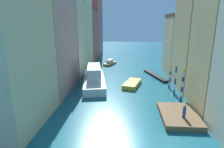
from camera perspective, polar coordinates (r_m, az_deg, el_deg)
ground_plane at (r=41.62m, az=3.92°, el=-0.50°), size 154.00×154.00×0.00m
building_left_0 at (r=22.96m, az=-28.44°, el=3.71°), size 6.41×10.68×14.73m
building_left_1 at (r=32.46m, az=-18.65°, el=13.13°), size 6.41×11.54×20.98m
building_left_2 at (r=41.99m, az=-13.14°, el=10.80°), size 6.41×8.03×16.57m
building_left_3 at (r=49.99m, az=-10.35°, el=12.44°), size 6.41×8.77×18.07m
building_left_4 at (r=59.57m, az=-7.94°, el=11.59°), size 6.41×10.17×15.26m
building_left_5 at (r=70.52m, az=-6.10°, el=15.03°), size 6.41×12.22×22.26m
building_right_2 at (r=35.42m, az=24.73°, el=10.59°), size 6.41×9.55×18.43m
building_right_3 at (r=44.54m, az=20.24°, el=8.21°), size 6.41×8.89×13.05m
waterfront_dock at (r=24.96m, az=19.42°, el=-11.66°), size 4.31×6.41×0.63m
person_on_dock at (r=23.62m, az=20.92°, el=-10.54°), size 0.36×0.36×1.59m
mooring_pole_0 at (r=29.26m, az=20.40°, el=-3.18°), size 0.38×0.38×4.86m
mooring_pole_1 at (r=31.31m, az=18.52°, el=-1.79°), size 0.28×0.28×4.93m
mooring_pole_2 at (r=34.52m, az=17.05°, el=-0.88°), size 0.35×0.35×4.03m
vaporetto_white at (r=35.27m, az=-5.39°, el=-1.22°), size 5.82×13.13×3.58m
gondola_black at (r=41.81m, az=12.86°, el=-0.46°), size 4.06×9.34×0.45m
motorboat_0 at (r=52.26m, az=-0.63°, el=3.38°), size 3.30×5.33×1.49m
motorboat_1 at (r=35.03m, az=6.06°, el=-2.95°), size 3.75×5.89×0.75m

